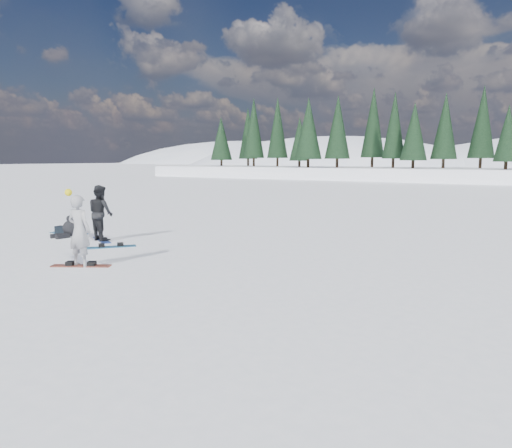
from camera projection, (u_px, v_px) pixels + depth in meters
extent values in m
plane|color=white|center=(124.00, 262.00, 13.29)|extent=(420.00, 420.00, 0.00)
cube|color=white|center=(474.00, 190.00, 59.41)|extent=(90.00, 14.00, 5.00)
ellipsoid|color=white|center=(330.00, 200.00, 194.50)|extent=(143.00, 110.00, 49.50)
ellipsoid|color=white|center=(240.00, 190.00, 265.32)|extent=(169.00, 130.00, 52.00)
cone|color=black|center=(218.00, 142.00, 78.83)|extent=(3.20, 3.20, 7.50)
cone|color=black|center=(236.00, 142.00, 76.99)|extent=(3.20, 3.20, 7.50)
cone|color=black|center=(255.00, 141.00, 75.15)|extent=(3.20, 3.20, 7.50)
cone|color=black|center=(275.00, 141.00, 73.31)|extent=(3.20, 3.20, 7.50)
cone|color=black|center=(295.00, 141.00, 71.47)|extent=(3.20, 3.20, 7.50)
cone|color=black|center=(317.00, 140.00, 69.63)|extent=(3.20, 3.20, 7.50)
cone|color=black|center=(340.00, 140.00, 67.79)|extent=(3.20, 3.20, 7.50)
cone|color=black|center=(365.00, 139.00, 65.95)|extent=(3.20, 3.20, 7.50)
cone|color=black|center=(390.00, 138.00, 64.11)|extent=(3.20, 3.20, 7.50)
cone|color=black|center=(418.00, 138.00, 62.27)|extent=(3.20, 3.20, 7.50)
cone|color=black|center=(446.00, 137.00, 60.43)|extent=(3.20, 3.20, 7.50)
cone|color=black|center=(477.00, 137.00, 58.59)|extent=(3.20, 3.20, 7.50)
cone|color=black|center=(510.00, 136.00, 56.75)|extent=(3.20, 3.20, 7.50)
imported|color=#939397|center=(79.00, 231.00, 12.62)|extent=(0.72, 0.53, 1.83)
sphere|color=yellow|center=(68.00, 192.00, 12.49)|extent=(0.18, 0.18, 0.18)
imported|color=black|center=(101.00, 213.00, 16.66)|extent=(1.04, 0.89, 1.86)
ellipsoid|color=black|center=(70.00, 228.00, 17.54)|extent=(0.62, 0.56, 0.56)
sphere|color=black|center=(69.00, 219.00, 17.49)|extent=(0.21, 0.21, 0.21)
cube|color=black|center=(63.00, 236.00, 17.16)|extent=(0.18, 0.50, 0.14)
cube|color=black|center=(58.00, 236.00, 17.30)|extent=(0.30, 0.51, 0.14)
cube|color=black|center=(62.00, 230.00, 18.10)|extent=(0.50, 0.38, 0.30)
cube|color=#9A3C21|center=(81.00, 266.00, 12.73)|extent=(1.43, 1.01, 0.03)
cube|color=navy|center=(102.00, 240.00, 16.78)|extent=(1.46, 0.95, 0.03)
cube|color=#1D6E9F|center=(111.00, 247.00, 15.45)|extent=(1.15, 1.35, 0.03)
cube|color=#1C689F|center=(69.00, 233.00, 18.26)|extent=(1.52, 0.69, 0.03)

